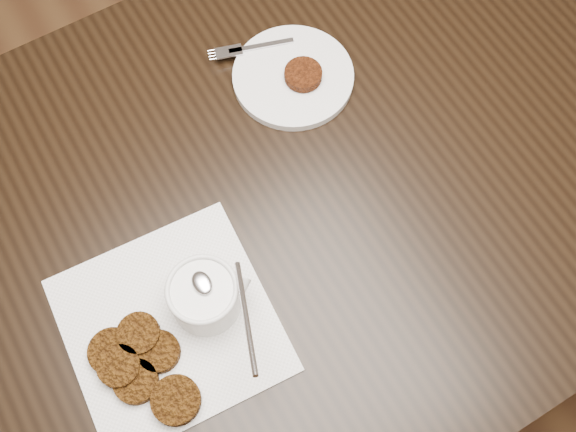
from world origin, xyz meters
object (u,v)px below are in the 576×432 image
(napkin, at_px, (170,325))
(plate_with_patty, at_px, (293,74))
(table, at_px, (266,281))
(sauce_ramekin, at_px, (201,289))

(napkin, distance_m, plate_with_patty, 0.46)
(napkin, height_order, plate_with_patty, plate_with_patty)
(napkin, relative_size, plate_with_patty, 1.42)
(table, height_order, sauce_ramekin, sauce_ramekin)
(sauce_ramekin, bearing_deg, napkin, -179.21)
(sauce_ramekin, xyz_separation_m, plate_with_patty, (0.31, 0.27, -0.06))
(napkin, bearing_deg, table, 25.78)
(napkin, distance_m, sauce_ramekin, 0.09)
(table, height_order, plate_with_patty, plate_with_patty)
(napkin, xyz_separation_m, plate_with_patty, (0.37, 0.27, 0.01))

